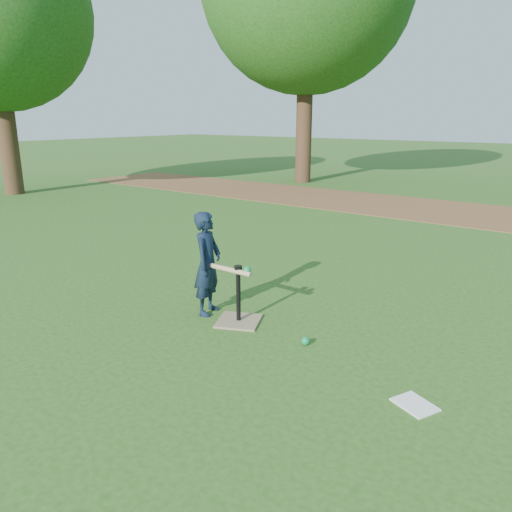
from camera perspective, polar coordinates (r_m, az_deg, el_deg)
The scene contains 7 objects.
ground at distance 5.18m, azimuth 2.81°, elevation -7.92°, with size 80.00×80.00×0.00m, color #285116.
dirt_strip at distance 11.92m, azimuth 23.77°, elevation 4.37°, with size 24.00×3.00×0.01m, color brown.
child at distance 5.34m, azimuth -5.55°, elevation -0.86°, with size 0.41×0.27×1.12m, color black.
wiffle_ball_ground at distance 4.77m, azimuth 5.68°, elevation -9.65°, with size 0.08×0.08×0.08m, color #0C8745.
clipboard at distance 4.05m, azimuth 17.71°, elevation -15.87°, with size 0.30×0.23×0.01m, color white.
batting_tee at distance 5.22m, azimuth -2.01°, elevation -6.43°, with size 0.57×0.57×0.61m.
swing_action at distance 5.12m, azimuth -3.08°, elevation -1.50°, with size 0.63×0.16×0.09m.
Camera 1 is at (2.67, -3.93, 2.08)m, focal length 35.00 mm.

